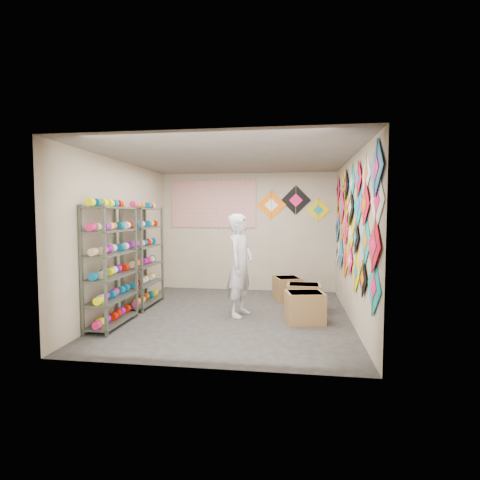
# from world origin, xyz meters

# --- Properties ---
(ground) EXTENTS (4.50, 4.50, 0.00)m
(ground) POSITION_xyz_m (0.00, 0.00, 0.00)
(ground) COLOR #272522
(room_walls) EXTENTS (4.50, 4.50, 4.50)m
(room_walls) POSITION_xyz_m (0.00, 0.00, 1.64)
(room_walls) COLOR tan
(room_walls) RESTS_ON ground
(shelf_rack_front) EXTENTS (0.40, 1.10, 1.90)m
(shelf_rack_front) POSITION_xyz_m (-1.78, -0.85, 0.95)
(shelf_rack_front) COLOR #4C5147
(shelf_rack_front) RESTS_ON ground
(shelf_rack_back) EXTENTS (0.40, 1.10, 1.90)m
(shelf_rack_back) POSITION_xyz_m (-1.78, 0.45, 0.95)
(shelf_rack_back) COLOR #4C5147
(shelf_rack_back) RESTS_ON ground
(string_spools) EXTENTS (0.12, 2.36, 0.12)m
(string_spools) POSITION_xyz_m (-1.78, -0.20, 1.05)
(string_spools) COLOR #F41B6C
(string_spools) RESTS_ON ground
(kite_wall_display) EXTENTS (0.05, 4.35, 2.07)m
(kite_wall_display) POSITION_xyz_m (1.98, -0.04, 1.63)
(kite_wall_display) COLOR #0D8F94
(kite_wall_display) RESTS_ON room_walls
(back_wall_kites) EXTENTS (1.65, 0.02, 0.82)m
(back_wall_kites) POSITION_xyz_m (1.00, 2.24, 1.98)
(back_wall_kites) COLOR #FF6C07
(back_wall_kites) RESTS_ON room_walls
(poster) EXTENTS (2.00, 0.01, 1.10)m
(poster) POSITION_xyz_m (-0.80, 2.23, 2.00)
(poster) COLOR #8E4AA2
(poster) RESTS_ON room_walls
(shopkeeper) EXTENTS (0.86, 0.75, 1.77)m
(shopkeeper) POSITION_xyz_m (0.14, 0.03, 0.88)
(shopkeeper) COLOR silver
(shopkeeper) RESTS_ON ground
(carton_a) EXTENTS (0.68, 0.60, 0.50)m
(carton_a) POSITION_xyz_m (1.24, -0.24, 0.25)
(carton_a) COLOR olive
(carton_a) RESTS_ON ground
(carton_b) EXTENTS (0.62, 0.51, 0.49)m
(carton_b) POSITION_xyz_m (1.25, 0.49, 0.25)
(carton_b) COLOR olive
(carton_b) RESTS_ON ground
(carton_c) EXTENTS (0.64, 0.67, 0.47)m
(carton_c) POSITION_xyz_m (0.94, 1.33, 0.23)
(carton_c) COLOR olive
(carton_c) RESTS_ON ground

